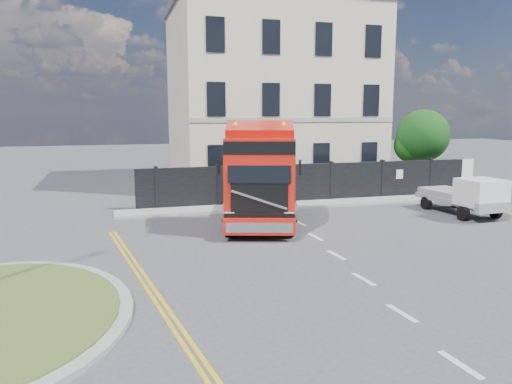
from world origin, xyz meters
name	(u,v)px	position (x,y,z in m)	size (l,w,h in m)	color
ground	(246,259)	(0.00, 0.00, 0.00)	(120.00, 120.00, 0.00)	#424244
hoarding_fence	(323,182)	(6.55, 9.00, 1.00)	(18.80, 0.25, 2.00)	black
georgian_building	(270,94)	(6.00, 16.50, 5.77)	(12.30, 10.30, 12.80)	beige
tree	(420,138)	(14.38, 12.10, 3.05)	(3.20, 3.20, 4.80)	#382619
pavement_far	(319,204)	(6.00, 8.10, 0.06)	(20.00, 1.60, 0.12)	gray
truck	(260,182)	(1.67, 4.10, 1.85)	(4.45, 7.35, 4.14)	black
flatbed_pickup	(472,196)	(11.30, 3.44, 0.95)	(1.94, 4.35, 1.77)	gray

